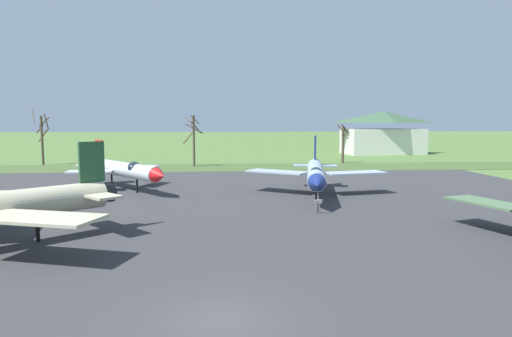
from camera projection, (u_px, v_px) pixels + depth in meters
name	position (u px, v px, depth m)	size (l,w,h in m)	color
ground_plane	(220.00, 321.00, 16.18)	(600.00, 600.00, 0.00)	#4C6B33
asphalt_apron	(222.00, 216.00, 34.11)	(70.04, 60.23, 0.05)	#333335
grass_verge_strip	(222.00, 167.00, 69.93)	(130.04, 12.00, 0.06)	#3F562A
jet_fighter_front_left	(124.00, 169.00, 46.61)	(11.48, 13.50, 5.03)	silver
jet_fighter_rear_center	(316.00, 173.00, 42.57)	(13.84, 16.27, 5.59)	#8EA3B2
info_placard_rear_center	(318.00, 205.00, 34.86)	(0.63, 0.29, 1.13)	black
bare_tree_far_left	(42.00, 137.00, 73.65)	(2.67, 2.69, 9.11)	brown
bare_tree_left_of_center	(193.00, 138.00, 70.91)	(3.34, 3.37, 8.07)	brown
bare_tree_center	(343.00, 143.00, 77.61)	(2.34, 1.51, 6.72)	brown
visitor_building	(383.00, 133.00, 99.23)	(18.33, 10.67, 9.33)	silver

